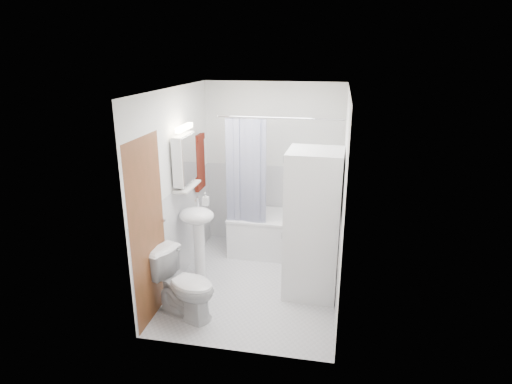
% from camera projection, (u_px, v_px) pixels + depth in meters
% --- Properties ---
extents(floor, '(2.60, 2.60, 0.00)m').
position_uv_depth(floor, '(256.00, 283.00, 5.41)').
color(floor, silver).
rests_on(floor, ground).
extents(room_walls, '(2.60, 2.60, 2.60)m').
position_uv_depth(room_walls, '(256.00, 170.00, 4.94)').
color(room_walls, white).
rests_on(room_walls, ground).
extents(wainscot, '(1.98, 2.58, 2.58)m').
position_uv_depth(wainscot, '(261.00, 230.00, 5.49)').
color(wainscot, white).
rests_on(wainscot, ground).
extents(door, '(0.05, 2.00, 2.00)m').
position_uv_depth(door, '(163.00, 220.00, 4.75)').
color(door, brown).
rests_on(door, ground).
extents(bathtub, '(1.49, 0.71, 0.57)m').
position_uv_depth(bathtub, '(282.00, 233.00, 6.13)').
color(bathtub, white).
rests_on(bathtub, ground).
extents(tub_spout, '(0.04, 0.12, 0.04)m').
position_uv_depth(tub_spout, '(300.00, 188.00, 6.22)').
color(tub_spout, silver).
rests_on(tub_spout, room_walls).
extents(curtain_rod, '(1.67, 0.02, 0.02)m').
position_uv_depth(curtain_rod, '(282.00, 118.00, 5.33)').
color(curtain_rod, silver).
rests_on(curtain_rod, room_walls).
extents(shower_curtain, '(0.55, 0.02, 1.45)m').
position_uv_depth(shower_curtain, '(246.00, 174.00, 5.65)').
color(shower_curtain, '#151C4B').
rests_on(shower_curtain, curtain_rod).
extents(sink, '(0.44, 0.37, 1.04)m').
position_uv_depth(sink, '(198.00, 227.00, 5.35)').
color(sink, white).
rests_on(sink, ground).
extents(medicine_cabinet, '(0.13, 0.50, 0.71)m').
position_uv_depth(medicine_cabinet, '(185.00, 158.00, 5.18)').
color(medicine_cabinet, white).
rests_on(medicine_cabinet, room_walls).
extents(shelf, '(0.18, 0.54, 0.02)m').
position_uv_depth(shelf, '(187.00, 186.00, 5.29)').
color(shelf, silver).
rests_on(shelf, room_walls).
extents(shower_caddy, '(0.22, 0.06, 0.02)m').
position_uv_depth(shower_caddy, '(304.00, 172.00, 6.12)').
color(shower_caddy, silver).
rests_on(shower_caddy, room_walls).
extents(towel, '(0.07, 0.32, 0.78)m').
position_uv_depth(towel, '(199.00, 161.00, 5.85)').
color(towel, '#5C1910').
rests_on(towel, room_walls).
extents(washer_dryer, '(0.65, 0.64, 1.76)m').
position_uv_depth(washer_dryer, '(313.00, 224.00, 4.97)').
color(washer_dryer, white).
rests_on(washer_dryer, ground).
extents(toilet, '(0.85, 0.65, 0.74)m').
position_uv_depth(toilet, '(184.00, 285.00, 4.65)').
color(toilet, white).
rests_on(toilet, ground).
extents(soap_pump, '(0.08, 0.17, 0.08)m').
position_uv_depth(soap_pump, '(206.00, 202.00, 5.47)').
color(soap_pump, gray).
rests_on(soap_pump, sink).
extents(shelf_bottle, '(0.07, 0.18, 0.07)m').
position_uv_depth(shelf_bottle, '(183.00, 186.00, 5.13)').
color(shelf_bottle, gray).
rests_on(shelf_bottle, shelf).
extents(shelf_cup, '(0.10, 0.09, 0.10)m').
position_uv_depth(shelf_cup, '(190.00, 179.00, 5.38)').
color(shelf_cup, gray).
rests_on(shelf_cup, shelf).
extents(shampoo_a, '(0.13, 0.17, 0.13)m').
position_uv_depth(shampoo_a, '(297.00, 166.00, 6.12)').
color(shampoo_a, gray).
rests_on(shampoo_a, shower_caddy).
extents(shampoo_b, '(0.08, 0.21, 0.08)m').
position_uv_depth(shampoo_b, '(305.00, 168.00, 6.10)').
color(shampoo_b, navy).
rests_on(shampoo_b, shower_caddy).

